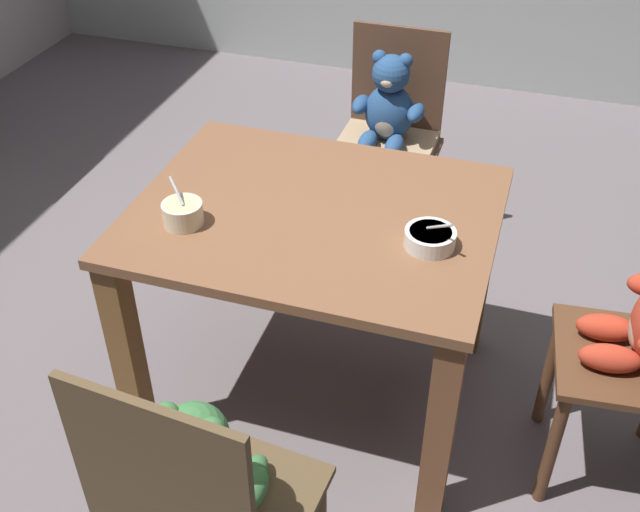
{
  "coord_description": "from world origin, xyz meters",
  "views": [
    {
      "loc": [
        0.55,
        -1.68,
        1.89
      ],
      "look_at": [
        0.0,
        0.05,
        0.51
      ],
      "focal_mm": 42.89,
      "sensor_mm": 36.0,
      "label": 1
    }
  ],
  "objects_px": {
    "dining_table": "(315,251)",
    "porridge_bowl_cream_near_left": "(183,213)",
    "teddy_chair_near_front": "(203,492)",
    "porridge_bowl_white_near_right": "(430,238)",
    "teddy_chair_far_center": "(387,128)"
  },
  "relations": [
    {
      "from": "dining_table",
      "to": "porridge_bowl_cream_near_left",
      "type": "bearing_deg",
      "value": -152.01
    },
    {
      "from": "teddy_chair_far_center",
      "to": "porridge_bowl_cream_near_left",
      "type": "bearing_deg",
      "value": -17.58
    },
    {
      "from": "dining_table",
      "to": "teddy_chair_near_front",
      "type": "bearing_deg",
      "value": -87.91
    },
    {
      "from": "teddy_chair_far_center",
      "to": "porridge_bowl_cream_near_left",
      "type": "height_order",
      "value": "teddy_chair_far_center"
    },
    {
      "from": "teddy_chair_near_front",
      "to": "porridge_bowl_white_near_right",
      "type": "relative_size",
      "value": 6.95
    },
    {
      "from": "teddy_chair_near_front",
      "to": "porridge_bowl_white_near_right",
      "type": "height_order",
      "value": "teddy_chair_near_front"
    },
    {
      "from": "dining_table",
      "to": "porridge_bowl_cream_near_left",
      "type": "relative_size",
      "value": 8.47
    },
    {
      "from": "dining_table",
      "to": "teddy_chair_near_front",
      "type": "xyz_separation_m",
      "value": [
        0.03,
        -0.84,
        -0.01
      ]
    },
    {
      "from": "porridge_bowl_white_near_right",
      "to": "porridge_bowl_cream_near_left",
      "type": "bearing_deg",
      "value": -171.2
    },
    {
      "from": "porridge_bowl_cream_near_left",
      "to": "teddy_chair_near_front",
      "type": "bearing_deg",
      "value": -62.6
    },
    {
      "from": "teddy_chair_far_center",
      "to": "porridge_bowl_cream_near_left",
      "type": "xyz_separation_m",
      "value": [
        -0.33,
        -1.01,
        0.2
      ]
    },
    {
      "from": "porridge_bowl_cream_near_left",
      "to": "teddy_chair_far_center",
      "type": "bearing_deg",
      "value": 71.78
    },
    {
      "from": "teddy_chair_near_front",
      "to": "teddy_chair_far_center",
      "type": "xyz_separation_m",
      "value": [
        -0.02,
        1.68,
        -0.01
      ]
    },
    {
      "from": "teddy_chair_near_front",
      "to": "porridge_bowl_cream_near_left",
      "type": "xyz_separation_m",
      "value": [
        -0.35,
        0.67,
        0.19
      ]
    },
    {
      "from": "porridge_bowl_white_near_right",
      "to": "porridge_bowl_cream_near_left",
      "type": "distance_m",
      "value": 0.66
    }
  ]
}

